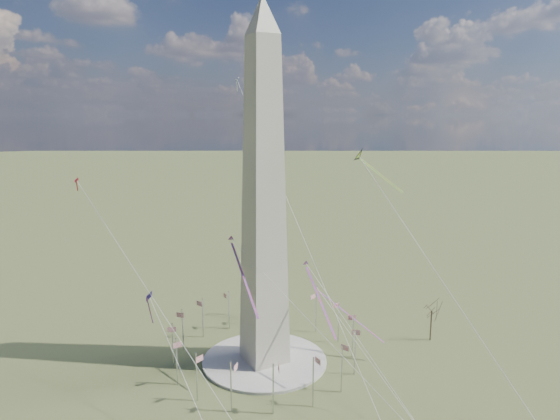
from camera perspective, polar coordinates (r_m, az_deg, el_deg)
ground at (r=151.54m, az=-1.77°, el=-16.91°), size 2000.00×2000.00×0.00m
plaza at (r=151.35m, az=-1.77°, el=-16.78°), size 36.00×36.00×0.80m
washington_monument at (r=136.04m, az=-1.89°, el=1.27°), size 15.56×15.56×100.00m
flagpole_ring at (r=148.29m, az=-1.79°, el=-14.42°), size 54.40×54.40×13.00m
tree_near at (r=166.86m, az=16.96°, el=-10.76°), size 8.40×8.40×14.69m
kite_delta_black at (r=166.73m, az=9.32°, el=5.85°), size 12.56×16.35×14.02m
kite_diamond_purple at (r=130.29m, az=-14.71°, el=-9.91°), size 2.01×2.99×8.89m
kite_streamer_left at (r=138.49m, az=4.08°, el=-8.94°), size 5.17×21.57×14.91m
kite_streamer_mid at (r=137.55m, az=-4.66°, el=-6.17°), size 4.34×23.77×16.35m
kite_streamer_right at (r=151.45m, az=6.83°, el=-10.92°), size 14.00×17.92×14.77m
kite_small_red at (r=160.08m, az=-22.22°, el=3.03°), size 1.08×1.65×4.04m
kite_small_white at (r=175.01m, az=-4.98°, el=14.51°), size 1.64×2.37×4.94m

